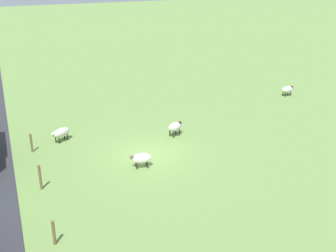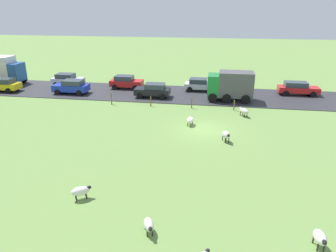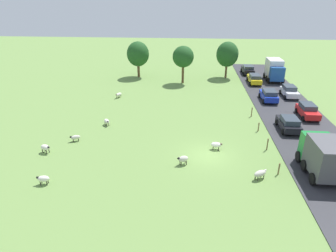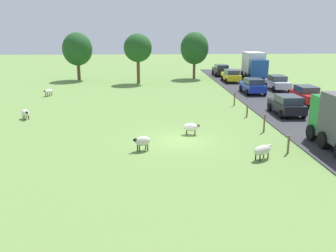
{
  "view_description": "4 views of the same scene",
  "coord_description": "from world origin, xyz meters",
  "px_view_note": "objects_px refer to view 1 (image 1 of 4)",
  "views": [
    {
      "loc": [
        6.7,
        19.19,
        9.87
      ],
      "look_at": [
        -0.99,
        0.28,
        1.61
      ],
      "focal_mm": 44.78,
      "sensor_mm": 36.0,
      "label": 1
    },
    {
      "loc": [
        -25.12,
        -0.92,
        9.93
      ],
      "look_at": [
        -1.7,
        2.81,
        0.8
      ],
      "focal_mm": 33.74,
      "sensor_mm": 36.0,
      "label": 2
    },
    {
      "loc": [
        -1.79,
        -24.34,
        13.9
      ],
      "look_at": [
        -4.1,
        4.11,
        1.04
      ],
      "focal_mm": 31.44,
      "sensor_mm": 36.0,
      "label": 3
    },
    {
      "loc": [
        -1.8,
        -20.95,
        6.64
      ],
      "look_at": [
        -0.73,
        -0.11,
        0.97
      ],
      "focal_mm": 38.0,
      "sensor_mm": 36.0,
      "label": 4
    }
  ],
  "objects_px": {
    "sheep_2": "(175,127)",
    "sheep_3": "(141,158)",
    "sheep_6": "(287,89)",
    "sheep_7": "(61,133)"
  },
  "relations": [
    {
      "from": "sheep_2",
      "to": "sheep_3",
      "type": "height_order",
      "value": "sheep_2"
    },
    {
      "from": "sheep_6",
      "to": "sheep_7",
      "type": "distance_m",
      "value": 17.43
    },
    {
      "from": "sheep_3",
      "to": "sheep_6",
      "type": "xyz_separation_m",
      "value": [
        -14.08,
        -6.94,
        0.02
      ]
    },
    {
      "from": "sheep_7",
      "to": "sheep_3",
      "type": "bearing_deg",
      "value": 123.88
    },
    {
      "from": "sheep_3",
      "to": "sheep_6",
      "type": "height_order",
      "value": "sheep_6"
    },
    {
      "from": "sheep_6",
      "to": "sheep_7",
      "type": "height_order",
      "value": "sheep_7"
    },
    {
      "from": "sheep_2",
      "to": "sheep_7",
      "type": "distance_m",
      "value": 6.58
    },
    {
      "from": "sheep_2",
      "to": "sheep_6",
      "type": "xyz_separation_m",
      "value": [
        -10.96,
        -3.88,
        -0.05
      ]
    },
    {
      "from": "sheep_3",
      "to": "sheep_6",
      "type": "relative_size",
      "value": 1.07
    },
    {
      "from": "sheep_6",
      "to": "sheep_7",
      "type": "xyz_separation_m",
      "value": [
        17.3,
        2.14,
        0.01
      ]
    }
  ]
}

